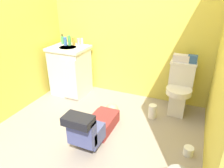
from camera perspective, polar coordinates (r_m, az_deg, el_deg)
The scene contains 17 objects.
ground_plane at distance 2.96m, azimuth -2.67°, elevation -11.00°, with size 3.09×2.99×0.04m, color gray.
wall_back at distance 3.39m, azimuth 4.76°, elevation 16.15°, with size 2.75×0.08×2.40m, color #DBC94A.
wall_left at distance 3.26m, azimuth -25.46°, elevation 13.53°, with size 0.08×1.99×2.40m, color #DBC94A.
toilet at distance 3.19m, azimuth 17.75°, elevation -1.32°, with size 0.36×0.46×0.75m.
vanity_cabinet at distance 3.65m, azimuth -11.14°, elevation 3.68°, with size 0.60×0.53×0.82m.
faucet at distance 3.63m, azimuth -10.49°, elevation 11.12°, with size 0.02×0.02×0.10m, color silver.
person_plumber at distance 2.63m, azimuth -4.56°, elevation -10.93°, with size 0.39×1.06×0.52m.
tissue_box at distance 3.12m, azimuth 18.17°, elevation 6.64°, with size 0.22×0.11×0.10m, color silver.
toiletry_bag at distance 3.11m, azimuth 20.92°, elevation 6.28°, with size 0.12×0.09×0.11m, color #33598C.
soap_dispenser at distance 3.72m, azimuth -13.19°, elevation 11.48°, with size 0.06×0.06×0.17m.
bottle_blue at distance 3.61m, azimuth -12.48°, elevation 11.18°, with size 0.05×0.05×0.14m, color #3B6BB6.
bottle_green at distance 3.60m, azimuth -11.43°, elevation 11.43°, with size 0.05×0.05×0.17m, color #4A9C50.
bottle_amber at distance 3.60m, azimuth -10.30°, elevation 11.27°, with size 0.05×0.05×0.13m, color gold.
bottle_pink at distance 3.56m, azimuth -9.00°, elevation 11.13°, with size 0.05×0.05×0.12m, color pink.
bottle_clear at distance 3.55m, azimuth -8.11°, elevation 11.14°, with size 0.04×0.04×0.12m, color silver.
paper_towel_roll at distance 3.07m, azimuth 10.81°, elevation -7.28°, with size 0.11×0.11×0.20m, color white.
toilet_paper_roll at distance 2.61m, azimuth 19.89°, elevation -16.62°, with size 0.11×0.11×0.10m, color white.
Camera 1 is at (1.06, -2.14, 1.72)m, focal length 33.91 mm.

